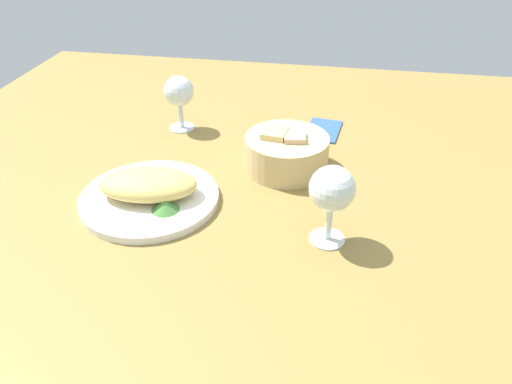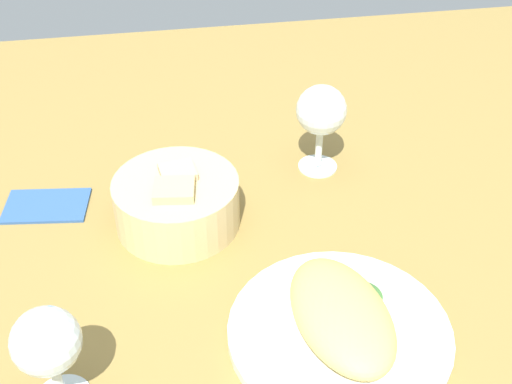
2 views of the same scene
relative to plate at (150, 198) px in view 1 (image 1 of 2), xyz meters
The scene contains 8 objects.
ground_plane 13.85cm from the plate, 24.96° to the left, with size 140.00×140.00×2.00cm, color olive.
plate is the anchor object (origin of this frame).
omelette 2.88cm from the plate, ahead, with size 17.05×9.81×4.37cm, color #D5B95F.
lettuce_garnish 5.84cm from the plate, 41.45° to the right, with size 4.71×4.71×1.79cm, color #437C36.
bread_basket 27.07cm from the plate, 35.49° to the left, with size 16.01×16.01×7.77cm.
wine_glass_near 32.63cm from the plate, ahead, with size 7.02×7.02×13.10cm.
wine_glass_far 30.04cm from the plate, 96.20° to the left, with size 6.52×6.52×12.06cm.
folded_napkin 43.33cm from the plate, 49.42° to the left, with size 11.00×7.00×0.80cm, color #2E538F.
Camera 1 is at (18.02, -71.91, 48.74)cm, focal length 34.28 mm.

